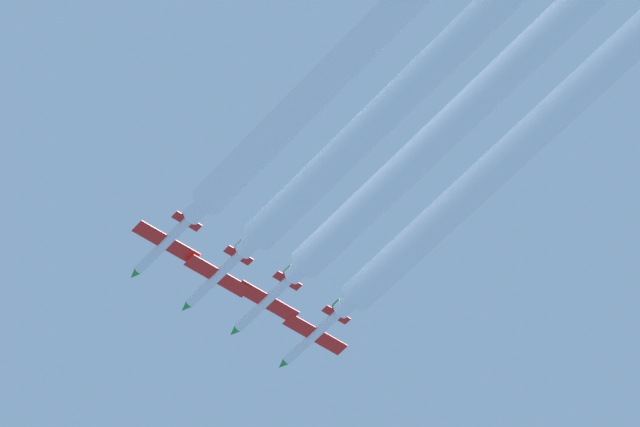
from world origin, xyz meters
name	(u,v)px	position (x,y,z in m)	size (l,w,h in m)	color
jet_far_left	(162,246)	(-11.54, 0.38, 216.74)	(8.85, 12.89, 3.10)	silver
jet_inner_left	(214,280)	(-3.69, 0.41, 216.01)	(8.85, 12.89, 3.10)	silver
jet_center	(262,305)	(3.63, 0.16, 216.17)	(8.85, 12.89, 3.10)	silver
jet_inner_right	(311,338)	(11.90, 0.93, 216.14)	(8.85, 12.89, 3.10)	silver
smoke_trail_inner_left	(464,35)	(-3.69, -47.05, 215.98)	(4.16, 83.22, 4.16)	white
smoke_trail_center	(484,93)	(3.63, -42.04, 216.14)	(4.16, 72.69, 4.16)	white
smoke_trail_inner_right	(555,113)	(11.90, -44.87, 216.11)	(4.16, 79.89, 4.16)	white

